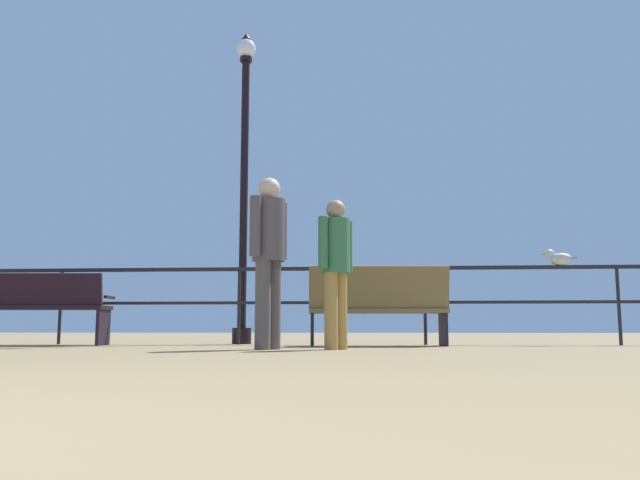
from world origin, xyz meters
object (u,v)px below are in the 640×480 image
(bench_near_right, at_px, (378,303))
(person_by_bench, at_px, (336,263))
(seagull_on_rail, at_px, (558,258))
(bench_near_left, at_px, (40,305))
(person_at_railing, at_px, (269,250))
(lamppost_center, at_px, (244,172))

(bench_near_right, distance_m, person_by_bench, 1.40)
(person_by_bench, xyz_separation_m, seagull_on_rail, (2.81, 1.97, 0.24))
(bench_near_right, height_order, person_by_bench, person_by_bench)
(bench_near_left, relative_size, person_at_railing, 0.93)
(lamppost_center, height_order, seagull_on_rail, lamppost_center)
(bench_near_right, bearing_deg, bench_near_left, 179.86)
(bench_near_left, distance_m, bench_near_right, 4.23)
(bench_near_right, distance_m, seagull_on_rail, 2.53)
(person_by_bench, relative_size, seagull_on_rail, 3.45)
(lamppost_center, bearing_deg, bench_near_left, -156.67)
(bench_near_right, bearing_deg, lamppost_center, 151.04)
(person_by_bench, bearing_deg, person_at_railing, -179.41)
(bench_near_left, height_order, bench_near_right, bench_near_right)
(bench_near_right, relative_size, person_at_railing, 0.96)
(bench_near_left, distance_m, seagull_on_rail, 6.65)
(lamppost_center, relative_size, person_by_bench, 2.93)
(person_at_railing, xyz_separation_m, seagull_on_rail, (3.50, 1.98, 0.10))
(bench_near_left, xyz_separation_m, seagull_on_rail, (6.59, 0.69, 0.61))
(bench_near_left, xyz_separation_m, person_by_bench, (3.78, -1.28, 0.38))
(bench_near_left, xyz_separation_m, lamppost_center, (2.37, 1.02, 1.91))
(bench_near_right, height_order, person_at_railing, person_at_railing)
(lamppost_center, distance_m, seagull_on_rail, 4.42)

